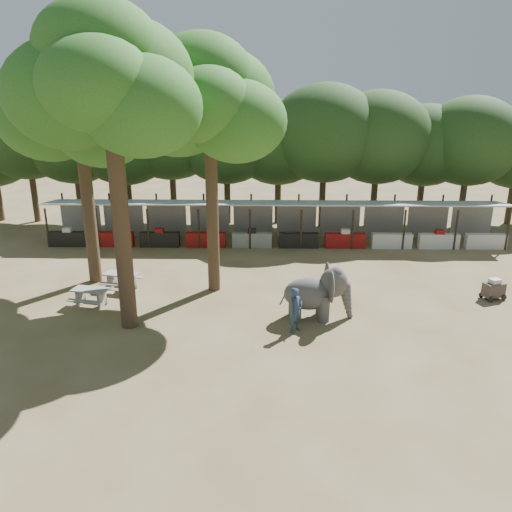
{
  "coord_description": "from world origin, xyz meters",
  "views": [
    {
      "loc": [
        -0.57,
        -16.03,
        8.83
      ],
      "look_at": [
        -1.0,
        5.0,
        2.0
      ],
      "focal_mm": 35.0,
      "sensor_mm": 36.0,
      "label": 1
    }
  ],
  "objects_px": {
    "yard_tree_center": "(107,83)",
    "elephant": "(318,293)",
    "picnic_table_far": "(121,279)",
    "yard_tree_back": "(207,101)",
    "cart_front": "(494,289)",
    "handler": "(296,310)",
    "yard_tree_left": "(77,109)",
    "picnic_table_near": "(91,295)"
  },
  "relations": [
    {
      "from": "yard_tree_center",
      "to": "elephant",
      "type": "relative_size",
      "value": 4.13
    },
    {
      "from": "picnic_table_far",
      "to": "yard_tree_back",
      "type": "bearing_deg",
      "value": 17.45
    },
    {
      "from": "cart_front",
      "to": "yard_tree_center",
      "type": "bearing_deg",
      "value": 171.27
    },
    {
      "from": "handler",
      "to": "picnic_table_far",
      "type": "height_order",
      "value": "handler"
    },
    {
      "from": "cart_front",
      "to": "handler",
      "type": "bearing_deg",
      "value": -178.41
    },
    {
      "from": "yard_tree_center",
      "to": "elephant",
      "type": "bearing_deg",
      "value": 5.23
    },
    {
      "from": "yard_tree_left",
      "to": "cart_front",
      "type": "relative_size",
      "value": 9.62
    },
    {
      "from": "yard_tree_back",
      "to": "cart_front",
      "type": "height_order",
      "value": "yard_tree_back"
    },
    {
      "from": "elephant",
      "to": "picnic_table_near",
      "type": "distance_m",
      "value": 9.84
    },
    {
      "from": "yard_tree_left",
      "to": "yard_tree_center",
      "type": "xyz_separation_m",
      "value": [
        3.0,
        -5.0,
        1.01
      ]
    },
    {
      "from": "yard_tree_back",
      "to": "picnic_table_far",
      "type": "xyz_separation_m",
      "value": [
        -4.26,
        -0.26,
        -8.02
      ]
    },
    {
      "from": "handler",
      "to": "yard_tree_center",
      "type": "bearing_deg",
      "value": 128.04
    },
    {
      "from": "handler",
      "to": "cart_front",
      "type": "distance_m",
      "value": 9.75
    },
    {
      "from": "yard_tree_back",
      "to": "picnic_table_far",
      "type": "height_order",
      "value": "yard_tree_back"
    },
    {
      "from": "cart_front",
      "to": "yard_tree_back",
      "type": "bearing_deg",
      "value": 156.01
    },
    {
      "from": "yard_tree_center",
      "to": "elephant",
      "type": "xyz_separation_m",
      "value": [
        7.7,
        0.71,
        -8.09
      ]
    },
    {
      "from": "handler",
      "to": "cart_front",
      "type": "height_order",
      "value": "handler"
    },
    {
      "from": "picnic_table_near",
      "to": "cart_front",
      "type": "bearing_deg",
      "value": 15.18
    },
    {
      "from": "elephant",
      "to": "handler",
      "type": "relative_size",
      "value": 1.61
    },
    {
      "from": "yard_tree_left",
      "to": "elephant",
      "type": "bearing_deg",
      "value": -21.88
    },
    {
      "from": "yard_tree_left",
      "to": "yard_tree_center",
      "type": "height_order",
      "value": "yard_tree_center"
    },
    {
      "from": "handler",
      "to": "picnic_table_far",
      "type": "bearing_deg",
      "value": 104.49
    },
    {
      "from": "handler",
      "to": "picnic_table_far",
      "type": "distance_m",
      "value": 9.08
    },
    {
      "from": "yard_tree_back",
      "to": "elephant",
      "type": "bearing_deg",
      "value": -35.05
    },
    {
      "from": "yard_tree_left",
      "to": "picnic_table_near",
      "type": "xyz_separation_m",
      "value": [
        0.94,
        -3.21,
        -7.69
      ]
    },
    {
      "from": "handler",
      "to": "picnic_table_far",
      "type": "xyz_separation_m",
      "value": [
        -8.0,
        4.28,
        -0.38
      ]
    },
    {
      "from": "cart_front",
      "to": "picnic_table_far",
      "type": "bearing_deg",
      "value": 158.11
    },
    {
      "from": "yard_tree_center",
      "to": "cart_front",
      "type": "height_order",
      "value": "yard_tree_center"
    },
    {
      "from": "picnic_table_near",
      "to": "picnic_table_far",
      "type": "height_order",
      "value": "picnic_table_far"
    },
    {
      "from": "yard_tree_back",
      "to": "picnic_table_near",
      "type": "xyz_separation_m",
      "value": [
        -5.06,
        -2.21,
        -8.03
      ]
    },
    {
      "from": "yard_tree_center",
      "to": "handler",
      "type": "xyz_separation_m",
      "value": [
        6.74,
        -0.54,
        -8.3
      ]
    },
    {
      "from": "yard_tree_left",
      "to": "yard_tree_back",
      "type": "relative_size",
      "value": 0.97
    },
    {
      "from": "elephant",
      "to": "yard_tree_center",
      "type": "bearing_deg",
      "value": -176.58
    },
    {
      "from": "picnic_table_near",
      "to": "yard_tree_left",
      "type": "bearing_deg",
      "value": 117.93
    },
    {
      "from": "picnic_table_near",
      "to": "cart_front",
      "type": "relative_size",
      "value": 1.57
    },
    {
      "from": "yard_tree_back",
      "to": "cart_front",
      "type": "relative_size",
      "value": 9.92
    },
    {
      "from": "handler",
      "to": "picnic_table_near",
      "type": "distance_m",
      "value": 9.11
    },
    {
      "from": "yard_tree_left",
      "to": "elephant",
      "type": "xyz_separation_m",
      "value": [
        10.7,
        -4.3,
        -7.08
      ]
    },
    {
      "from": "yard_tree_back",
      "to": "elephant",
      "type": "height_order",
      "value": "yard_tree_back"
    },
    {
      "from": "yard_tree_back",
      "to": "yard_tree_center",
      "type": "bearing_deg",
      "value": -126.86
    },
    {
      "from": "elephant",
      "to": "cart_front",
      "type": "xyz_separation_m",
      "value": [
        8.16,
        2.19,
        -0.64
      ]
    },
    {
      "from": "yard_tree_left",
      "to": "handler",
      "type": "distance_m",
      "value": 13.37
    }
  ]
}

